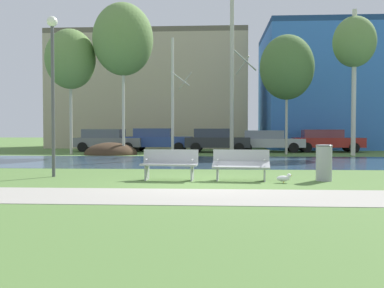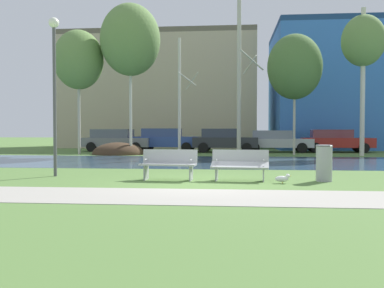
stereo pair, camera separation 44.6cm
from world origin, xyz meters
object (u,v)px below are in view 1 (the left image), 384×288
object	(u,v)px
seagull	(284,178)
parked_sedan_second_blue	(158,139)
bench_right	(241,164)
parked_suv_fifth_red	(326,140)
parked_wagon_fourth_silver	(267,141)
streetlamp	(53,68)
bench_left	(170,164)
parked_van_nearest_grey	(108,140)
trash_bin	(324,162)
parked_hatch_third_dark	(216,140)

from	to	relation	value
seagull	parked_sedan_second_blue	distance (m)	18.02
bench_right	parked_suv_fifth_red	distance (m)	17.58
parked_sedan_second_blue	parked_suv_fifth_red	bearing A→B (deg)	-1.07
bench_right	parked_wagon_fourth_silver	size ratio (longest dim) A/B	0.36
bench_right	seagull	xyz separation A→B (m)	(1.13, -0.48, -0.34)
bench_right	streetlamp	size ratio (longest dim) A/B	0.34
seagull	bench_left	bearing A→B (deg)	171.32
seagull	parked_wagon_fourth_silver	bearing A→B (deg)	84.89
seagull	parked_van_nearest_grey	bearing A→B (deg)	118.55
trash_bin	parked_suv_fifth_red	xyz separation A→B (m)	(4.10, 16.25, 0.25)
parked_wagon_fourth_silver	bench_right	bearing A→B (deg)	-99.21
parked_van_nearest_grey	parked_wagon_fourth_silver	world-z (taller)	parked_van_nearest_grey
parked_hatch_third_dark	parked_suv_fifth_red	size ratio (longest dim) A/B	0.93
bench_left	parked_wagon_fourth_silver	xyz separation A→B (m)	(4.64, 16.12, 0.28)
streetlamp	parked_hatch_third_dark	world-z (taller)	streetlamp
parked_sedan_second_blue	parked_hatch_third_dark	bearing A→B (deg)	-12.70
bench_left	parked_hatch_third_dark	bearing A→B (deg)	85.20
parked_sedan_second_blue	parked_wagon_fourth_silver	size ratio (longest dim) A/B	1.00
parked_hatch_third_dark	parked_wagon_fourth_silver	distance (m)	3.36
parked_hatch_third_dark	parked_suv_fifth_red	xyz separation A→B (m)	(7.15, 0.68, -0.02)
trash_bin	streetlamp	xyz separation A→B (m)	(-8.01, 0.59, 2.78)
streetlamp	parked_sedan_second_blue	distance (m)	16.09
bench_left	streetlamp	world-z (taller)	streetlamp
bench_left	parked_van_nearest_grey	bearing A→B (deg)	110.14
trash_bin	parked_hatch_third_dark	bearing A→B (deg)	101.07
trash_bin	seagull	size ratio (longest dim) A/B	2.33
parked_suv_fifth_red	parked_sedan_second_blue	bearing A→B (deg)	178.93
bench_right	trash_bin	distance (m)	2.34
streetlamp	parked_suv_fifth_red	world-z (taller)	streetlamp
bench_right	bench_left	bearing A→B (deg)	180.00
bench_left	trash_bin	distance (m)	4.36
bench_right	parked_hatch_third_dark	world-z (taller)	parked_hatch_third_dark
bench_left	seagull	size ratio (longest dim) A/B	3.76
bench_right	parked_van_nearest_grey	distance (m)	18.18
parked_van_nearest_grey	parked_sedan_second_blue	distance (m)	3.35
seagull	parked_van_nearest_grey	size ratio (longest dim) A/B	0.09
trash_bin	streetlamp	world-z (taller)	streetlamp
streetlamp	parked_suv_fifth_red	xyz separation A→B (m)	(12.11, 15.66, -2.53)
trash_bin	parked_wagon_fourth_silver	distance (m)	16.02
bench_right	parked_hatch_third_dark	size ratio (longest dim) A/B	0.39
streetlamp	parked_van_nearest_grey	distance (m)	15.99
trash_bin	parked_sedan_second_blue	bearing A→B (deg)	113.04
parked_hatch_third_dark	streetlamp	bearing A→B (deg)	-108.35
parked_sedan_second_blue	parked_hatch_third_dark	size ratio (longest dim) A/B	1.07
parked_wagon_fourth_silver	parked_suv_fifth_red	size ratio (longest dim) A/B	1.00
seagull	parked_suv_fifth_red	xyz separation A→B (m)	(5.30, 16.84, 0.64)
trash_bin	parked_van_nearest_grey	distance (m)	19.24
bench_left	trash_bin	size ratio (longest dim) A/B	1.61
parked_van_nearest_grey	bench_left	bearing A→B (deg)	-69.86
parked_van_nearest_grey	parked_suv_fifth_red	size ratio (longest dim) A/B	1.04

